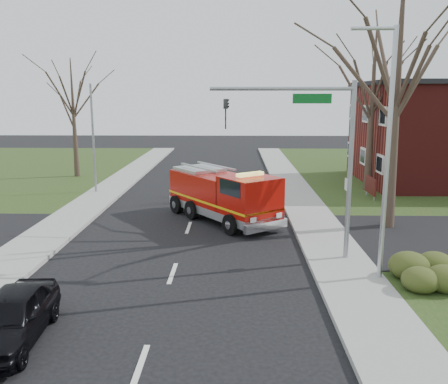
{
  "coord_description": "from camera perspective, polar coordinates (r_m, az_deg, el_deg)",
  "views": [
    {
      "loc": [
        2.21,
        -15.99,
        6.25
      ],
      "look_at": [
        1.74,
        4.88,
        2.0
      ],
      "focal_mm": 38.0,
      "sensor_mm": 36.0,
      "label": 1
    }
  ],
  "objects": [
    {
      "name": "traffic_signal_mast",
      "position": [
        17.82,
        11.06,
        6.33
      ],
      "size": [
        5.29,
        0.18,
        6.8
      ],
      "color": "gray",
      "rests_on": "ground"
    },
    {
      "name": "bare_tree_far",
      "position": [
        32.22,
        17.49,
        11.41
      ],
      "size": [
        5.25,
        5.25,
        10.5
      ],
      "color": "#3A2B22",
      "rests_on": "ground"
    },
    {
      "name": "utility_pole_far",
      "position": [
        31.44,
        -15.45,
        6.08
      ],
      "size": [
        0.14,
        0.14,
        7.0
      ],
      "primitive_type": "cylinder",
      "color": "gray",
      "rests_on": "ground"
    },
    {
      "name": "hedge_corner",
      "position": [
        17.41,
        24.46,
        -8.58
      ],
      "size": [
        2.8,
        2.0,
        0.9
      ],
      "primitive_type": "ellipsoid",
      "color": "#2F3E16",
      "rests_on": "lawn_right"
    },
    {
      "name": "ground",
      "position": [
        17.31,
        -6.21,
        -9.73
      ],
      "size": [
        120.0,
        120.0,
        0.0
      ],
      "primitive_type": "plane",
      "color": "black",
      "rests_on": "ground"
    },
    {
      "name": "bare_tree_near",
      "position": [
        23.2,
        20.21,
        13.69
      ],
      "size": [
        6.0,
        6.0,
        12.0
      ],
      "color": "#3A2B22",
      "rests_on": "ground"
    },
    {
      "name": "fire_engine",
      "position": [
        23.89,
        -0.08,
        -0.56
      ],
      "size": [
        5.95,
        6.93,
        2.77
      ],
      "rotation": [
        0.0,
        0.0,
        0.63
      ],
      "color": "#A20E07",
      "rests_on": "ground"
    },
    {
      "name": "sidewalk_right",
      "position": [
        17.6,
        14.51,
        -9.42
      ],
      "size": [
        2.4,
        80.0,
        0.15
      ],
      "primitive_type": "cube",
      "color": "#9B9B95",
      "rests_on": "ground"
    },
    {
      "name": "parked_car_maroon",
      "position": [
        13.7,
        -24.25,
        -13.56
      ],
      "size": [
        1.84,
        4.08,
        1.36
      ],
      "primitive_type": "imported",
      "rotation": [
        0.0,
        0.0,
        0.06
      ],
      "color": "black",
      "rests_on": "ground"
    },
    {
      "name": "streetlight_pole",
      "position": [
        16.35,
        18.92,
        4.92
      ],
      "size": [
        1.48,
        0.16,
        8.4
      ],
      "color": "#B7BABF",
      "rests_on": "ground"
    },
    {
      "name": "bare_tree_left",
      "position": [
        38.01,
        -17.71,
        9.94
      ],
      "size": [
        4.5,
        4.5,
        9.0
      ],
      "color": "#3A2B22",
      "rests_on": "ground"
    },
    {
      "name": "sidewalk_left",
      "position": [
        19.1,
        -25.21,
        -8.5
      ],
      "size": [
        2.4,
        80.0,
        0.15
      ],
      "primitive_type": "cube",
      "color": "#9B9B95",
      "rests_on": "ground"
    },
    {
      "name": "health_center_sign",
      "position": [
        30.16,
        17.23,
        0.73
      ],
      "size": [
        0.12,
        2.0,
        1.4
      ],
      "color": "#471310",
      "rests_on": "ground"
    }
  ]
}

